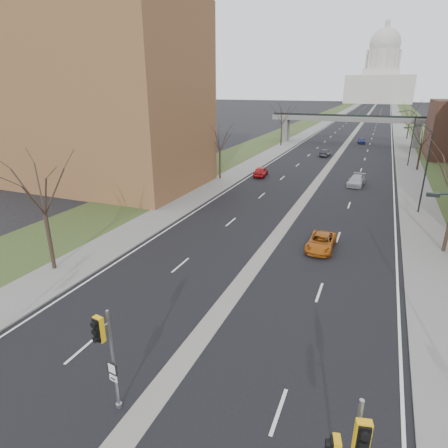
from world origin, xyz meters
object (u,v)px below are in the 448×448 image
Objects in this scene: signal_pole_median at (106,346)px; car_right_mid at (356,180)px; car_right_far at (362,141)px; car_left_far at (325,153)px; car_left_near at (261,171)px; car_right_near at (321,242)px.

signal_pole_median is 42.60m from car_right_mid.
car_left_far is at bearing -111.15° from car_right_far.
car_left_near is 0.95× the size of car_right_near.
car_right_mid is at bearing 172.56° from car_left_near.
car_right_near is (5.98, -43.28, -0.01)m from car_left_far.
car_left_near reaches higher than car_right_mid.
car_left_far reaches higher than car_right_near.
signal_pole_median is at bearing -100.07° from car_right_far.
car_left_far is at bearing 99.23° from signal_pole_median.
car_right_near is 1.18× the size of car_right_far.
car_left_near reaches higher than car_right_far.
car_right_near is (12.19, -22.95, -0.10)m from car_left_near.
car_right_mid is 1.24× the size of car_right_far.
car_right_mid reaches higher than car_right_near.
signal_pole_median is at bearing 97.02° from car_left_far.
car_left_near reaches higher than car_right_near.
car_left_near is 42.39m from car_right_far.
car_left_near is 0.91× the size of car_right_mid.
signal_pole_median is 1.05× the size of car_right_near.
car_right_far reaches higher than car_right_near.
car_right_mid is (6.11, 42.09, -2.53)m from signal_pole_median.
signal_pole_median is 1.24× the size of car_right_far.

